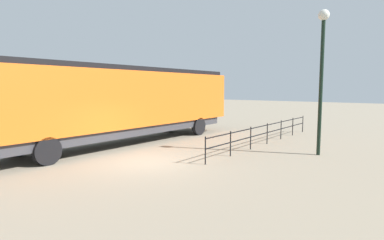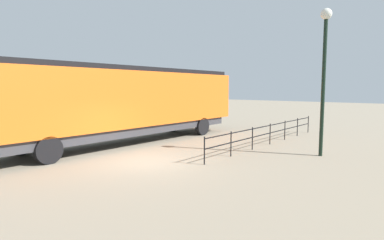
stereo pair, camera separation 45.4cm
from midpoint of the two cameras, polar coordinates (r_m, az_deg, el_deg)
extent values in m
plane|color=gray|center=(12.98, -7.22, -7.45)|extent=(120.00, 120.00, 0.00)
cube|color=orange|center=(17.08, -10.97, 3.84)|extent=(2.83, 15.42, 2.82)
cube|color=black|center=(21.81, 2.31, 3.24)|extent=(2.72, 2.44, 1.97)
cube|color=black|center=(17.09, -11.08, 8.96)|extent=(2.55, 14.80, 0.24)
cube|color=#38383D|center=(17.21, -10.87, -1.61)|extent=(2.55, 14.19, 0.45)
cylinder|color=black|center=(21.53, -2.89, -0.63)|extent=(0.30, 1.10, 1.10)
cylinder|color=black|center=(19.93, 2.50, -1.15)|extent=(0.30, 1.10, 1.10)
cylinder|color=black|center=(15.78, -27.85, -3.68)|extent=(0.30, 1.10, 1.10)
cylinder|color=black|center=(13.51, -23.66, -5.00)|extent=(0.30, 1.10, 1.10)
cylinder|color=black|center=(14.83, 23.44, 5.31)|extent=(0.16, 0.16, 5.92)
sphere|color=silver|center=(15.14, 23.93, 17.12)|extent=(0.47, 0.47, 0.47)
cube|color=black|center=(17.11, 14.70, -0.93)|extent=(0.04, 11.44, 0.04)
cube|color=black|center=(17.16, 14.67, -2.28)|extent=(0.04, 11.44, 0.04)
cylinder|color=black|center=(12.28, 3.32, -5.56)|extent=(0.05, 0.05, 1.10)
cylinder|color=black|center=(13.84, 7.99, -4.31)|extent=(0.05, 0.05, 1.10)
cylinder|color=black|center=(15.47, 11.69, -3.29)|extent=(0.05, 0.05, 1.10)
cylinder|color=black|center=(17.17, 14.66, -2.47)|extent=(0.05, 0.05, 1.10)
cylinder|color=black|center=(18.90, 17.09, -1.78)|extent=(0.05, 0.05, 1.10)
cylinder|color=black|center=(20.67, 19.11, -1.22)|extent=(0.05, 0.05, 1.10)
cylinder|color=black|center=(22.45, 20.81, -0.74)|extent=(0.05, 0.05, 1.10)
camera|label=1|loc=(0.23, -89.01, 0.10)|focal=29.51mm
camera|label=2|loc=(0.23, 90.99, -0.10)|focal=29.51mm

